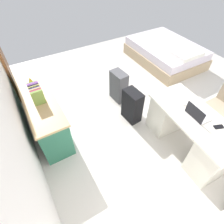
# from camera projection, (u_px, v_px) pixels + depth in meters

# --- Properties ---
(ground_plane) EXTENTS (5.88, 5.88, 0.00)m
(ground_plane) POSITION_uv_depth(u_px,v_px,m) (148.00, 100.00, 3.91)
(ground_plane) COLOR beige
(desk) EXTENTS (1.48, 0.75, 0.73)m
(desk) POSITION_uv_depth(u_px,v_px,m) (189.00, 132.00, 2.84)
(desk) COLOR silver
(desk) RESTS_ON ground_plane
(office_chair) EXTENTS (0.52, 0.52, 0.94)m
(office_chair) POSITION_uv_depth(u_px,v_px,m) (221.00, 110.00, 3.11)
(office_chair) COLOR black
(office_chair) RESTS_ON ground_plane
(credenza) EXTENTS (1.80, 0.48, 0.74)m
(credenza) POSITION_uv_depth(u_px,v_px,m) (43.00, 110.00, 3.19)
(credenza) COLOR #28664C
(credenza) RESTS_ON ground_plane
(bed) EXTENTS (1.91, 1.41, 0.58)m
(bed) POSITION_uv_depth(u_px,v_px,m) (165.00, 53.00, 4.85)
(bed) COLOR tan
(bed) RESTS_ON ground_plane
(suitcase_black) EXTENTS (0.38, 0.25, 0.64)m
(suitcase_black) POSITION_uv_depth(u_px,v_px,m) (132.00, 106.00, 3.32)
(suitcase_black) COLOR black
(suitcase_black) RESTS_ON ground_plane
(suitcase_spare_grey) EXTENTS (0.38, 0.25, 0.64)m
(suitcase_spare_grey) POSITION_uv_depth(u_px,v_px,m) (119.00, 86.00, 3.72)
(suitcase_spare_grey) COLOR #4C4C51
(suitcase_spare_grey) RESTS_ON ground_plane
(laptop) EXTENTS (0.32, 0.24, 0.21)m
(laptop) POSITION_uv_depth(u_px,v_px,m) (197.00, 114.00, 2.55)
(laptop) COLOR #B7B7BC
(laptop) RESTS_ON desk
(computer_mouse) EXTENTS (0.07, 0.10, 0.03)m
(computer_mouse) POSITION_uv_depth(u_px,v_px,m) (185.00, 104.00, 2.75)
(computer_mouse) COLOR white
(computer_mouse) RESTS_ON desk
(cell_phone_near_laptop) EXTENTS (0.11, 0.15, 0.01)m
(cell_phone_near_laptop) POSITION_uv_depth(u_px,v_px,m) (219.00, 127.00, 2.45)
(cell_phone_near_laptop) COLOR black
(cell_phone_near_laptop) RESTS_ON desk
(book_row) EXTENTS (0.36, 0.17, 0.24)m
(book_row) POSITION_uv_depth(u_px,v_px,m) (36.00, 93.00, 2.76)
(book_row) COLOR olive
(book_row) RESTS_ON credenza
(figurine_small) EXTENTS (0.08, 0.08, 0.11)m
(figurine_small) POSITION_uv_depth(u_px,v_px,m) (30.00, 80.00, 3.08)
(figurine_small) COLOR gold
(figurine_small) RESTS_ON credenza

